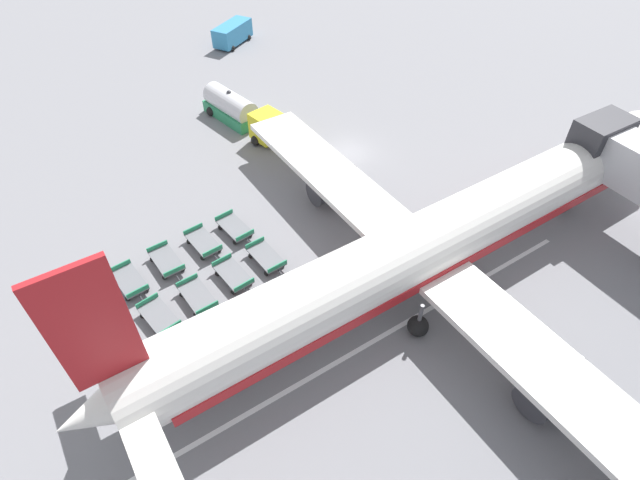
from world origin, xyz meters
name	(u,v)px	position (x,y,z in m)	size (l,w,h in m)	color
ground_plane	(348,152)	(0.00, 0.00, 0.00)	(500.00, 500.00, 0.00)	gray
airplane	(435,241)	(14.47, -4.81, 3.37)	(38.07, 45.07, 12.09)	white
fuel_tanker_primary	(239,112)	(-9.60, -5.13, 1.24)	(9.89, 3.95, 2.86)	yellow
service_van	(232,33)	(-25.95, 3.23, 1.25)	(4.42, 5.77, 2.29)	teal
baggage_dolly_row_near_col_a	(130,281)	(3.64, -20.78, 0.47)	(3.59, 1.71, 0.92)	slate
baggage_dolly_row_near_col_b	(159,317)	(7.46, -20.39, 0.47)	(3.62, 1.81, 0.92)	slate
baggage_dolly_row_near_col_c	(190,364)	(11.49, -20.34, 0.47)	(3.62, 1.80, 0.92)	slate
baggage_dolly_row_mid_a_col_a	(167,261)	(3.38, -18.13, 0.47)	(3.56, 1.62, 0.92)	slate
baggage_dolly_row_mid_a_col_b	(198,297)	(7.38, -17.82, 0.47)	(3.57, 1.63, 0.92)	slate
baggage_dolly_row_mid_a_col_c	(230,335)	(11.14, -17.59, 0.47)	(3.57, 1.65, 0.92)	slate
baggage_dolly_row_mid_b_col_a	(203,243)	(3.23, -15.35, 0.47)	(3.58, 1.69, 0.92)	slate
baggage_dolly_row_mid_b_col_b	(233,275)	(7.10, -15.15, 0.47)	(3.59, 1.70, 0.92)	slate
baggage_dolly_row_mid_b_col_c	(266,314)	(11.09, -15.11, 0.47)	(3.56, 1.62, 0.92)	slate
baggage_dolly_row_far_col_a	(235,228)	(3.19, -12.85, 0.47)	(3.60, 1.73, 0.92)	slate
baggage_dolly_row_far_col_b	(266,257)	(7.00, -12.58, 0.47)	(3.57, 1.65, 0.92)	slate
baggage_dolly_row_far_col_c	(300,294)	(10.96, -12.53, 0.47)	(3.60, 1.75, 0.92)	slate
stand_guidance_stripe	(324,370)	(15.96, -14.37, 0.00)	(2.38, 38.06, 0.01)	white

